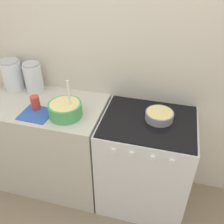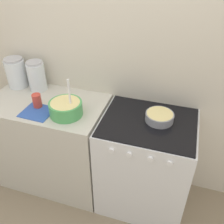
{
  "view_description": "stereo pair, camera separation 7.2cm",
  "coord_description": "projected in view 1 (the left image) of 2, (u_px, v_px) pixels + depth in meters",
  "views": [
    {
      "loc": [
        0.49,
        -1.23,
        2.04
      ],
      "look_at": [
        0.1,
        0.26,
        0.96
      ],
      "focal_mm": 40.0,
      "sensor_mm": 36.0,
      "label": 1
    },
    {
      "loc": [
        0.56,
        -1.21,
        2.04
      ],
      "look_at": [
        0.1,
        0.26,
        0.96
      ],
      "focal_mm": 40.0,
      "sensor_mm": 36.0,
      "label": 2
    }
  ],
  "objects": [
    {
      "name": "stove",
      "position": [
        144.0,
        163.0,
        2.14
      ],
      "size": [
        0.73,
        0.6,
        0.91
      ],
      "color": "silver",
      "rests_on": "ground_plane"
    },
    {
      "name": "recipe_page",
      "position": [
        36.0,
        114.0,
        1.94
      ],
      "size": [
        0.24,
        0.22,
        0.01
      ],
      "color": "#3359B2",
      "rests_on": "countertop_cabinet"
    },
    {
      "name": "storage_jar_left",
      "position": [
        13.0,
        76.0,
        2.22
      ],
      "size": [
        0.18,
        0.18,
        0.27
      ],
      "color": "silver",
      "rests_on": "countertop_cabinet"
    },
    {
      "name": "mixing_bowl",
      "position": [
        65.0,
        109.0,
        1.89
      ],
      "size": [
        0.26,
        0.26,
        0.31
      ],
      "color": "#4CA559",
      "rests_on": "countertop_cabinet"
    },
    {
      "name": "storage_jar_middle",
      "position": [
        34.0,
        79.0,
        2.17
      ],
      "size": [
        0.15,
        0.15,
        0.27
      ],
      "color": "silver",
      "rests_on": "countertop_cabinet"
    },
    {
      "name": "wall_back",
      "position": [
        111.0,
        63.0,
        2.04
      ],
      "size": [
        4.99,
        0.05,
        2.4
      ],
      "color": "beige",
      "rests_on": "ground_plane"
    },
    {
      "name": "ground_plane",
      "position": [
        94.0,
        213.0,
        2.25
      ],
      "size": [
        12.0,
        12.0,
        0.0
      ],
      "primitive_type": "plane",
      "color": "gray"
    },
    {
      "name": "baking_pan",
      "position": [
        159.0,
        115.0,
        1.87
      ],
      "size": [
        0.21,
        0.21,
        0.07
      ],
      "color": "gray",
      "rests_on": "stove"
    },
    {
      "name": "tin_can",
      "position": [
        35.0,
        103.0,
        1.97
      ],
      "size": [
        0.07,
        0.07,
        0.12
      ],
      "color": "#CC3F33",
      "rests_on": "countertop_cabinet"
    },
    {
      "name": "countertop_cabinet",
      "position": [
        51.0,
        145.0,
        2.32
      ],
      "size": [
        0.99,
        0.59,
        0.91
      ],
      "color": "beige",
      "rests_on": "ground_plane"
    }
  ]
}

